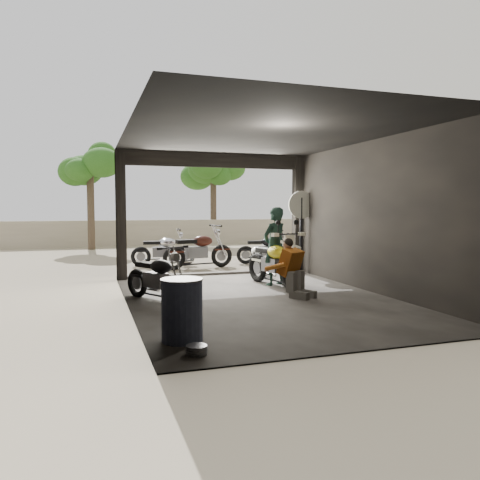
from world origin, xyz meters
TOP-DOWN VIEW (x-y plane):
  - ground at (0.00, 0.00)m, footprint 80.00×80.00m
  - garage at (0.00, 0.55)m, footprint 7.00×7.13m
  - boundary_wall at (0.00, 14.00)m, footprint 18.00×0.30m
  - tree_left at (-3.00, 12.50)m, footprint 2.20×2.20m
  - tree_right at (2.80, 14.00)m, footprint 2.20×2.20m
  - main_bike at (0.83, 1.34)m, footprint 1.12×2.01m
  - left_bike at (-1.92, 0.44)m, footprint 1.38×1.72m
  - outside_bike_a at (-0.97, 5.86)m, footprint 1.76×0.89m
  - outside_bike_b at (-0.08, 4.93)m, footprint 2.00×1.08m
  - outside_bike_c at (2.23, 5.43)m, footprint 1.72×0.95m
  - rider at (0.91, 1.46)m, footprint 0.78×0.67m
  - mechanic at (0.74, -0.03)m, footprint 0.89×0.97m
  - stool at (1.10, 3.00)m, footprint 0.37×0.37m
  - helmet at (1.04, 3.06)m, footprint 0.30×0.31m
  - oil_drum at (-2.00, -2.36)m, footprint 0.63×0.63m
  - sign_post at (2.28, 2.94)m, footprint 0.75×0.08m

SIDE VIEW (x-z plane):
  - ground at x=0.00m, z-range 0.00..0.00m
  - oil_drum at x=-2.00m, z-range 0.00..0.85m
  - stool at x=1.10m, z-range 0.18..0.70m
  - left_bike at x=-1.92m, z-range 0.00..1.09m
  - outside_bike_c at x=2.23m, z-range 0.00..1.10m
  - mechanic at x=0.74m, z-range 0.00..1.14m
  - outside_bike_a at x=-0.97m, z-range 0.00..1.14m
  - boundary_wall at x=0.00m, z-range 0.00..1.20m
  - main_bike at x=0.83m, z-range 0.00..1.27m
  - outside_bike_b at x=-0.08m, z-range 0.00..1.28m
  - helmet at x=1.04m, z-range 0.52..0.77m
  - rider at x=0.91m, z-range 0.00..1.81m
  - garage at x=0.00m, z-range -0.32..2.88m
  - sign_post at x=2.28m, z-range 0.38..2.62m
  - tree_right at x=2.80m, z-range 1.06..6.06m
  - tree_left at x=-3.00m, z-range 1.19..6.79m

